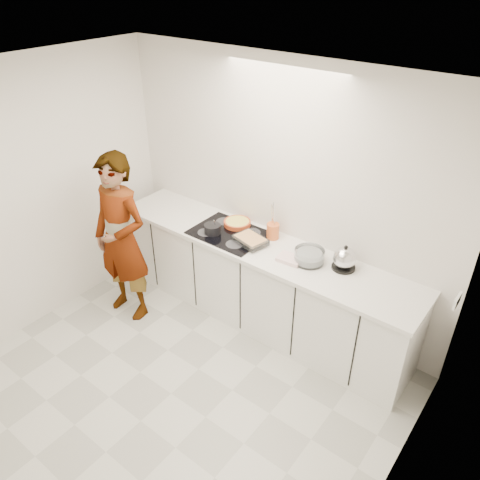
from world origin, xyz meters
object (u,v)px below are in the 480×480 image
Objects in this scene: tart_dish at (237,223)px; kettle at (344,259)px; saucepan at (212,229)px; cook at (121,239)px; mixing_bowl at (309,257)px; hob at (229,233)px; baking_dish at (250,240)px; utensil_crock at (273,231)px.

kettle is (1.20, -0.02, 0.06)m from tart_dish.
saucepan is 0.10× the size of cook.
mixing_bowl is at bearing 8.86° from saucepan.
hob is 0.17m from saucepan.
saucepan is (-0.09, -0.28, 0.02)m from tart_dish.
mixing_bowl is 1.32× the size of kettle.
baking_dish is (0.41, 0.08, -0.01)m from saucepan.
hob is 1.06m from cook.
kettle reaches higher than mixing_bowl.
baking_dish is 0.25m from utensil_crock.
tart_dish is at bearing -176.04° from utensil_crock.
utensil_crock is (-0.79, 0.05, -0.02)m from kettle.
mixing_bowl is 0.52m from utensil_crock.
saucepan reaches higher than mixing_bowl.
mixing_bowl reaches higher than hob.
cook is at bearing -138.62° from saucepan.
cook is (-1.97, -0.85, -0.12)m from kettle.
saucepan is 0.60m from utensil_crock.
baking_dish is 0.20× the size of cook.
kettle is at bearing 7.30° from hob.
tart_dish is 0.94× the size of mixing_bowl.
mixing_bowl is at bearing 3.20° from hob.
hob is at bearing 36.75° from cook.
cook reaches higher than baking_dish.
cook is at bearing -156.62° from kettle.
tart_dish is 2.14× the size of utensil_crock.
tart_dish is at bearing 43.90° from cook.
baking_dish is at bearing -168.74° from kettle.
cook is at bearing -131.48° from tart_dish.
mixing_bowl is at bearing -7.45° from tart_dish.
mixing_bowl reaches higher than baking_dish.
tart_dish is (-0.03, 0.17, 0.03)m from hob.
cook reaches higher than utensil_crock.
saucepan is 1.02m from mixing_bowl.
baking_dish is at bearing -5.44° from hob.
hob is 0.44m from utensil_crock.
baking_dish is at bearing 27.37° from cook.
hob is at bearing -176.80° from mixing_bowl.
utensil_crock is at bearing 163.37° from mixing_bowl.
tart_dish is 1.94× the size of saucepan.
baking_dish reaches higher than hob.
kettle reaches higher than tart_dish.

